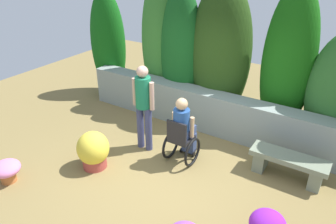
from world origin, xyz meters
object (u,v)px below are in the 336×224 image
Objects in this scene: flower_pot_purple_near at (93,151)px; flower_pot_small_foreground at (6,170)px; person_in_wheelchair at (183,132)px; stone_bench at (288,163)px; person_standing_companion at (144,103)px.

flower_pot_purple_near is 1.49× the size of flower_pot_small_foreground.
person_in_wheelchair reaches higher than flower_pot_purple_near.
flower_pot_purple_near is at bearing 49.37° from flower_pot_small_foreground.
stone_bench is 0.75× the size of person_standing_companion.
flower_pot_purple_near is at bearing -154.79° from stone_bench.
flower_pot_purple_near is at bearing -149.81° from person_in_wheelchair.
flower_pot_purple_near is (-0.41, -1.03, -0.67)m from person_standing_companion.
stone_bench is at bearing 34.16° from flower_pot_small_foreground.
flower_pot_purple_near reaches higher than stone_bench.
stone_bench is 1.82× the size of flower_pot_purple_near.
person_standing_companion is at bearing -169.95° from stone_bench.
person_standing_companion is (-2.69, -0.60, 0.72)m from stone_bench.
stone_bench is 1.94m from person_in_wheelchair.
person_in_wheelchair is 0.76× the size of person_standing_companion.
stone_bench is 2.85m from person_standing_companion.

